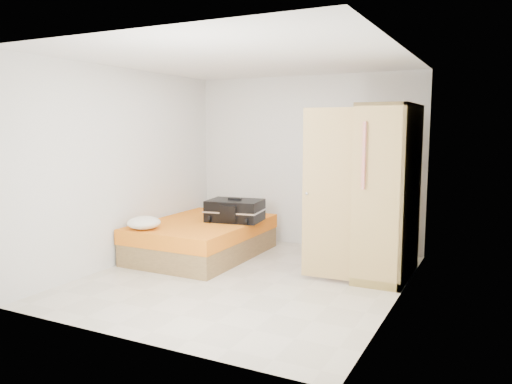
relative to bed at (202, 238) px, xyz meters
The scene contains 7 objects.
room 1.64m from the bed, 33.30° to the right, with size 4.00×4.02×2.60m.
bed is the anchor object (origin of this frame).
wardrobe 2.62m from the bed, ahead, with size 1.17×1.21×2.10m.
person 2.00m from the bed, 12.02° to the left, with size 0.64×0.42×1.75m, color red.
suitcase 0.61m from the bed, 31.77° to the left, with size 0.84×0.67×0.33m.
round_cushion 0.95m from the bed, 115.94° to the right, with size 0.44×0.44×0.17m, color white.
pillow 0.90m from the bed, 94.97° to the left, with size 0.56×0.28×0.10m, color white.
Camera 1 is at (2.76, -5.18, 1.83)m, focal length 35.00 mm.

